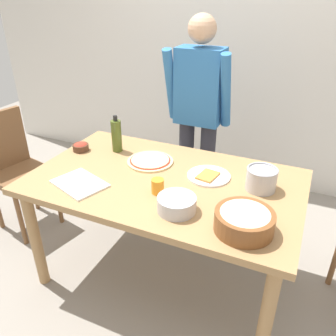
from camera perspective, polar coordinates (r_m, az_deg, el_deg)
name	(u,v)px	position (r m, az deg, el deg)	size (l,w,h in m)	color
ground	(165,273)	(2.50, -0.49, -17.08)	(8.00, 8.00, 0.00)	gray
wall_back	(239,46)	(3.32, 11.70, 19.37)	(5.60, 0.10, 2.60)	silver
dining_table	(165,192)	(2.08, -0.56, -4.01)	(1.60, 0.96, 0.76)	#A37A4C
person_cook	(198,111)	(2.63, 5.10, 9.45)	(0.49, 0.25, 1.62)	#2D2D38
chair_wooden_left	(14,165)	(2.92, -24.26, 0.44)	(0.48, 0.48, 0.95)	brown
pizza_raw_on_board	(150,161)	(2.23, -2.99, 1.19)	(0.30, 0.30, 0.02)	beige
plate_with_slice	(209,176)	(2.07, 6.79, -1.30)	(0.26, 0.26, 0.02)	white
popcorn_bowl	(244,220)	(1.64, 12.63, -8.40)	(0.28, 0.28, 0.11)	brown
mixing_bowl_steel	(177,204)	(1.74, 1.46, -6.04)	(0.20, 0.20, 0.08)	#B7B7BC
small_sauce_bowl	(81,147)	(2.45, -14.37, 3.47)	(0.11, 0.11, 0.06)	#4C2D1E
olive_oil_bottle	(117,136)	(2.37, -8.59, 5.37)	(0.07, 0.07, 0.26)	#47561E
steel_pot	(261,179)	(1.98, 15.32, -1.73)	(0.17, 0.17, 0.13)	#B7B7BC
cup_orange	(158,186)	(1.88, -1.73, -3.05)	(0.07, 0.07, 0.09)	orange
cutting_board_white	(80,184)	(2.04, -14.54, -2.52)	(0.30, 0.22, 0.01)	white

